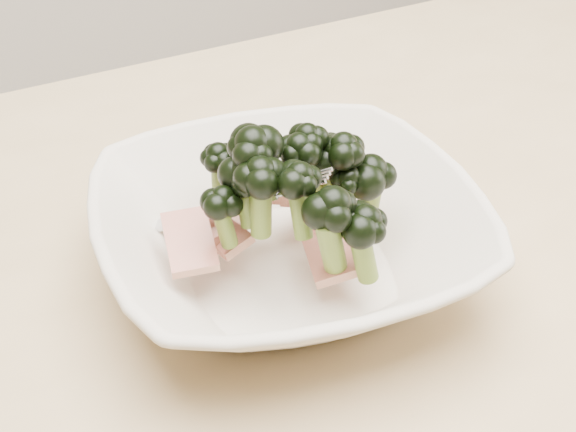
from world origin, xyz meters
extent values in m
cube|color=tan|center=(0.00, 0.00, 0.73)|extent=(1.20, 0.80, 0.04)
cylinder|color=tan|center=(0.55, 0.35, 0.35)|extent=(0.06, 0.06, 0.71)
imported|color=beige|center=(-0.05, 0.00, 0.78)|extent=(0.31, 0.31, 0.07)
cylinder|color=olive|center=(-0.07, 0.07, 0.80)|extent=(0.02, 0.02, 0.04)
ellipsoid|color=black|center=(-0.07, 0.07, 0.82)|extent=(0.03, 0.03, 0.02)
cylinder|color=olive|center=(-0.05, -0.05, 0.81)|extent=(0.03, 0.03, 0.06)
ellipsoid|color=black|center=(-0.05, -0.05, 0.84)|extent=(0.04, 0.04, 0.03)
cylinder|color=olive|center=(-0.06, -0.02, 0.83)|extent=(0.01, 0.02, 0.04)
ellipsoid|color=black|center=(-0.06, -0.02, 0.85)|extent=(0.03, 0.03, 0.02)
cylinder|color=olive|center=(-0.07, 0.01, 0.83)|extent=(0.02, 0.02, 0.05)
ellipsoid|color=black|center=(-0.07, 0.01, 0.86)|extent=(0.04, 0.04, 0.03)
cylinder|color=olive|center=(-0.02, 0.03, 0.81)|extent=(0.02, 0.02, 0.03)
ellipsoid|color=black|center=(-0.02, 0.03, 0.83)|extent=(0.04, 0.04, 0.03)
cylinder|color=olive|center=(-0.07, 0.01, 0.82)|extent=(0.02, 0.01, 0.04)
ellipsoid|color=black|center=(-0.07, 0.01, 0.84)|extent=(0.03, 0.03, 0.02)
cylinder|color=olive|center=(-0.08, -0.01, 0.82)|extent=(0.01, 0.02, 0.04)
ellipsoid|color=black|center=(-0.08, -0.01, 0.85)|extent=(0.04, 0.04, 0.03)
cylinder|color=olive|center=(-0.05, 0.05, 0.82)|extent=(0.02, 0.01, 0.04)
ellipsoid|color=black|center=(-0.05, 0.05, 0.84)|extent=(0.03, 0.03, 0.03)
cylinder|color=olive|center=(-0.04, 0.01, 0.82)|extent=(0.02, 0.02, 0.04)
ellipsoid|color=black|center=(-0.04, 0.01, 0.85)|extent=(0.03, 0.03, 0.03)
cylinder|color=olive|center=(-0.01, -0.01, 0.81)|extent=(0.02, 0.01, 0.03)
ellipsoid|color=black|center=(-0.01, -0.01, 0.82)|extent=(0.03, 0.03, 0.02)
cylinder|color=olive|center=(-0.08, 0.01, 0.82)|extent=(0.02, 0.02, 0.04)
ellipsoid|color=black|center=(-0.08, 0.01, 0.84)|extent=(0.04, 0.04, 0.03)
cylinder|color=olive|center=(-0.10, 0.00, 0.81)|extent=(0.02, 0.01, 0.04)
ellipsoid|color=black|center=(-0.10, 0.00, 0.83)|extent=(0.03, 0.03, 0.02)
cylinder|color=olive|center=(-0.03, 0.02, 0.83)|extent=(0.02, 0.02, 0.04)
ellipsoid|color=black|center=(-0.03, 0.02, 0.85)|extent=(0.03, 0.03, 0.02)
cylinder|color=olive|center=(0.00, 0.00, 0.82)|extent=(0.02, 0.01, 0.04)
ellipsoid|color=black|center=(0.00, 0.00, 0.84)|extent=(0.03, 0.03, 0.03)
cylinder|color=olive|center=(0.01, 0.00, 0.80)|extent=(0.02, 0.02, 0.04)
ellipsoid|color=black|center=(0.01, 0.00, 0.82)|extent=(0.04, 0.04, 0.03)
cylinder|color=olive|center=(-0.01, 0.02, 0.81)|extent=(0.02, 0.02, 0.04)
ellipsoid|color=black|center=(-0.01, 0.02, 0.83)|extent=(0.04, 0.04, 0.03)
cylinder|color=olive|center=(-0.03, -0.06, 0.80)|extent=(0.02, 0.02, 0.05)
ellipsoid|color=black|center=(-0.03, -0.06, 0.83)|extent=(0.04, 0.04, 0.03)
cube|color=maroon|center=(-0.03, 0.03, 0.80)|extent=(0.05, 0.05, 0.01)
cube|color=maroon|center=(0.00, 0.03, 0.78)|extent=(0.03, 0.04, 0.02)
cube|color=maroon|center=(-0.12, 0.02, 0.79)|extent=(0.04, 0.06, 0.02)
cube|color=maroon|center=(-0.01, 0.03, 0.80)|extent=(0.04, 0.04, 0.02)
cube|color=maroon|center=(-0.03, -0.03, 0.78)|extent=(0.05, 0.06, 0.02)
cube|color=maroon|center=(-0.08, 0.03, 0.78)|extent=(0.05, 0.04, 0.02)
cube|color=maroon|center=(-0.01, 0.04, 0.78)|extent=(0.05, 0.05, 0.02)
cube|color=maroon|center=(-0.09, 0.03, 0.78)|extent=(0.03, 0.05, 0.02)
camera|label=1|loc=(-0.27, -0.39, 1.12)|focal=50.00mm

